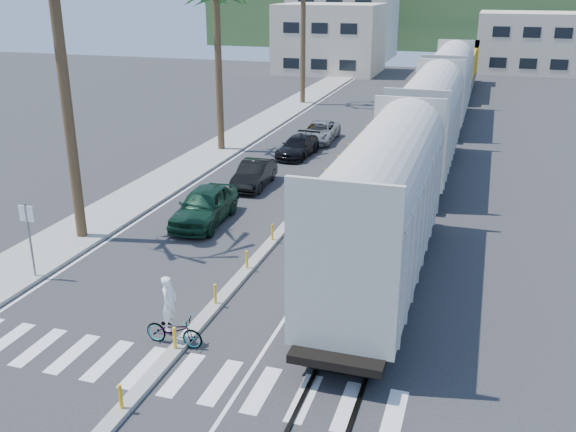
% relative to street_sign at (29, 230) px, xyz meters
% --- Properties ---
extents(ground, '(140.00, 140.00, 0.00)m').
position_rel_street_sign_xyz_m(ground, '(7.30, -2.00, -1.97)').
color(ground, '#28282B').
rests_on(ground, ground).
extents(sidewalk, '(3.00, 90.00, 0.15)m').
position_rel_street_sign_xyz_m(sidewalk, '(-1.20, 23.00, -1.90)').
color(sidewalk, gray).
rests_on(sidewalk, ground).
extents(rails, '(1.56, 100.00, 0.06)m').
position_rel_street_sign_xyz_m(rails, '(12.30, 26.00, -1.94)').
color(rails, black).
rests_on(rails, ground).
extents(median, '(0.45, 60.00, 0.85)m').
position_rel_street_sign_xyz_m(median, '(7.30, 17.96, -1.88)').
color(median, gray).
rests_on(median, ground).
extents(crosswalk, '(14.00, 2.20, 0.01)m').
position_rel_street_sign_xyz_m(crosswalk, '(7.30, -4.00, -1.97)').
color(crosswalk, silver).
rests_on(crosswalk, ground).
extents(lane_markings, '(9.42, 90.00, 0.01)m').
position_rel_street_sign_xyz_m(lane_markings, '(5.15, 23.00, -1.97)').
color(lane_markings, silver).
rests_on(lane_markings, ground).
extents(freight_train, '(3.00, 60.94, 5.85)m').
position_rel_street_sign_xyz_m(freight_train, '(12.30, 24.04, 0.93)').
color(freight_train, beige).
rests_on(freight_train, ground).
extents(street_sign, '(0.60, 0.08, 3.00)m').
position_rel_street_sign_xyz_m(street_sign, '(0.00, 0.00, 0.00)').
color(street_sign, slate).
rests_on(street_sign, ground).
extents(buildings, '(38.00, 27.00, 10.00)m').
position_rel_street_sign_xyz_m(buildings, '(0.89, 69.66, 2.39)').
color(buildings, beige).
rests_on(buildings, ground).
extents(hillside, '(80.00, 20.00, 12.00)m').
position_rel_street_sign_xyz_m(hillside, '(7.30, 98.00, 4.03)').
color(hillside, '#385628').
rests_on(hillside, ground).
extents(car_lead, '(2.47, 5.12, 1.67)m').
position_rel_street_sign_xyz_m(car_lead, '(3.57, 7.36, -1.13)').
color(car_lead, '#10301F').
rests_on(car_lead, ground).
extents(car_second, '(1.93, 4.38, 1.39)m').
position_rel_street_sign_xyz_m(car_second, '(3.80, 13.28, -1.28)').
color(car_second, black).
rests_on(car_second, ground).
extents(car_third, '(2.42, 4.64, 1.27)m').
position_rel_street_sign_xyz_m(car_third, '(4.21, 20.12, -1.34)').
color(car_third, black).
rests_on(car_third, ground).
extents(car_rear, '(2.52, 4.97, 1.34)m').
position_rel_street_sign_xyz_m(car_rear, '(4.44, 24.50, -1.30)').
color(car_rear, '#959799').
rests_on(car_rear, ground).
extents(cyclist, '(0.80, 1.92, 2.27)m').
position_rel_street_sign_xyz_m(cyclist, '(7.05, -2.59, -1.24)').
color(cyclist, '#9EA0A5').
rests_on(cyclist, ground).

